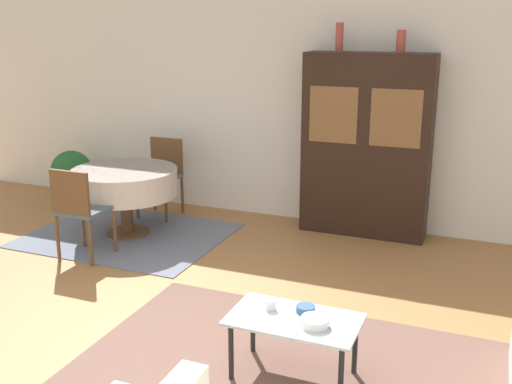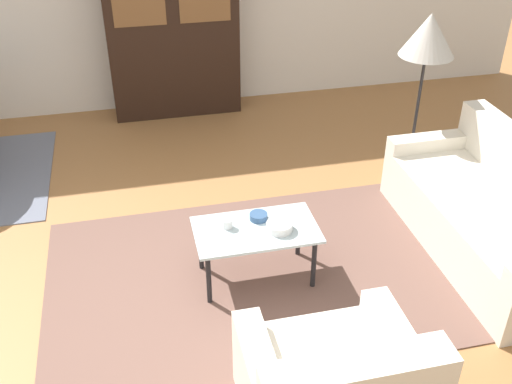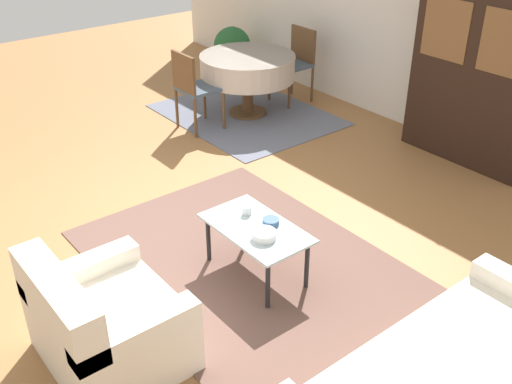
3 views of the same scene
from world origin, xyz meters
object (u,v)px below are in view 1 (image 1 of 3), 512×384
Objects in this scene: coffee_table at (294,325)px; dining_table at (125,182)px; dining_chair_near at (79,207)px; potted_plant at (72,174)px; display_cabinet at (366,146)px; cup at (270,305)px; dining_chair_far at (162,171)px; bowl at (315,322)px; vase_tall at (339,37)px; vase_short at (401,41)px; bowl_small at (306,309)px.

dining_table reaches higher than coffee_table.
potted_plant is at bearing 131.02° from dining_chair_near.
display_cabinet reaches higher than cup.
dining_chair_far is at bearing 90.00° from dining_table.
cup is at bearing -89.62° from display_cabinet.
dining_chair_near is 1.00× the size of dining_chair_far.
display_cabinet is 11.00× the size of bowl.
dining_chair_near is 3.09× the size of vase_tall.
bowl is at bearing -33.90° from potted_plant.
dining_chair_far reaches higher than bowl.
coffee_table is at bearing -17.41° from cup.
display_cabinet is 8.72× the size of vase_short.
dining_table reaches higher than cup.
vase_short reaches higher than coffee_table.
vase_tall is at bearing 102.94° from bowl.
display_cabinet is 1.22m from vase_tall.
coffee_table is at bearing -111.57° from bowl_small.
vase_tall is 0.66m from vase_short.
vase_tall is at bearing 100.35° from coffee_table.
dining_chair_far is at bearing -174.21° from vase_short.
coffee_table is 0.74× the size of dining_table.
dining_chair_near reaches higher than bowl_small.
vase_tall is at bearing 4.95° from potted_plant.
potted_plant is at bearing 150.45° from dining_table.
dining_table is at bearing 144.13° from bowl.
bowl reaches higher than coffee_table.
dining_table is 5.05× the size of vase_short.
bowl_small is (-0.11, 0.16, -0.01)m from bowl.
potted_plant is (-4.06, 2.78, 0.01)m from coffee_table.
dining_chair_near is at bearing -48.98° from potted_plant.
dining_table is 3.35m from vase_short.
bowl_small is at bearing 125.25° from bowl.
display_cabinet is at bearing 94.93° from bowl_small.
cup is (2.49, -1.94, -0.13)m from dining_table.
display_cabinet is at bearing -173.52° from dining_chair_far.
potted_plant reaches higher than cup.
display_cabinet is 27.15× the size of cup.
potted_plant is at bearing 0.90° from dining_chair_far.
dining_chair_far is at bearing -173.52° from display_cabinet.
bowl is 0.79× the size of vase_short.
dining_chair_near is (-2.68, 1.20, 0.17)m from coffee_table.
dining_chair_far is 7.33× the size of bowl_small.
bowl is (0.35, -0.11, -0.01)m from cup.
display_cabinet is 3.90m from potted_plant.
cup is 0.58× the size of bowl_small.
vase_short reaches higher than dining_table.
cup is at bearing 162.59° from coffee_table.
dining_chair_far is 3.09× the size of vase_tall.
bowl_small is 0.42× the size of vase_tall.
vase_short is 0.33× the size of potted_plant.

